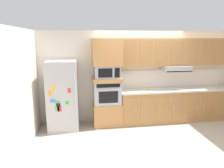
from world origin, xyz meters
TOP-DOWN VIEW (x-y plane):
  - ground_plane at (0.00, 0.00)m, footprint 9.60×9.60m
  - back_kitchen_wall at (0.00, 1.11)m, footprint 6.20×0.12m
  - side_panel_left at (-2.80, 0.00)m, footprint 0.12×7.10m
  - refrigerator at (-2.09, 0.68)m, footprint 0.76×0.73m
  - oven_base_cabinet at (-0.94, 0.75)m, footprint 0.74×0.62m
  - built_in_oven at (-0.94, 0.75)m, footprint 0.70×0.62m
  - appliance_mid_shelf at (-0.94, 0.75)m, footprint 0.74×0.62m
  - microwave at (-0.94, 0.75)m, footprint 0.64×0.54m
  - appliance_upper_cabinet at (-0.94, 0.75)m, footprint 0.74×0.62m
  - lower_cabinet_run at (0.95, 0.75)m, footprint 3.06×0.63m
  - countertop_slab at (0.95, 0.75)m, footprint 3.10×0.64m
  - backsplash_panel at (0.95, 1.04)m, footprint 3.10×0.02m
  - upper_cabinet_with_hood at (0.96, 0.87)m, footprint 3.06×0.48m
  - screwdriver at (0.23, 0.82)m, footprint 0.17×0.16m

SIDE VIEW (x-z plane):
  - ground_plane at x=0.00m, z-range 0.00..0.00m
  - oven_base_cabinet at x=-0.94m, z-range 0.00..0.60m
  - lower_cabinet_run at x=0.95m, z-range 0.00..0.88m
  - refrigerator at x=-2.09m, z-range 0.00..1.76m
  - countertop_slab at x=0.95m, z-range 0.88..0.92m
  - built_in_oven at x=-0.94m, z-range 0.60..1.20m
  - screwdriver at x=0.23m, z-range 0.92..0.95m
  - backsplash_panel at x=0.95m, z-range 0.92..1.42m
  - back_kitchen_wall at x=0.00m, z-range 0.00..2.50m
  - side_panel_left at x=-2.80m, z-range 0.00..2.50m
  - appliance_mid_shelf at x=-0.94m, z-range 1.20..1.30m
  - microwave at x=-0.94m, z-range 1.30..1.62m
  - upper_cabinet_with_hood at x=0.96m, z-range 1.46..2.34m
  - appliance_upper_cabinet at x=-0.94m, z-range 1.62..2.30m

